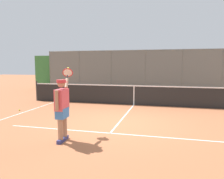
# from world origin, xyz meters

# --- Properties ---
(ground_plane) EXTENTS (60.00, 60.00, 0.00)m
(ground_plane) POSITION_xyz_m (0.00, 0.00, 0.00)
(ground_plane) COLOR #A8603D
(court_line_markings) EXTENTS (8.36, 8.37, 0.01)m
(court_line_markings) POSITION_xyz_m (0.00, 1.44, 0.00)
(court_line_markings) COLOR white
(court_line_markings) RESTS_ON ground
(fence_backdrop) EXTENTS (18.35, 1.37, 3.02)m
(fence_backdrop) POSITION_xyz_m (0.00, -9.70, 1.33)
(fence_backdrop) COLOR slate
(fence_backdrop) RESTS_ON ground
(tennis_net) EXTENTS (10.74, 0.09, 1.07)m
(tennis_net) POSITION_xyz_m (0.00, -3.53, 0.49)
(tennis_net) COLOR #2D2D2D
(tennis_net) RESTS_ON ground
(tennis_player) EXTENTS (0.50, 1.34, 1.88)m
(tennis_player) POSITION_xyz_m (1.02, 1.96, 0.92)
(tennis_player) COLOR navy
(tennis_player) RESTS_ON ground
(tennis_ball_mid_court) EXTENTS (0.07, 0.07, 0.07)m
(tennis_ball_mid_court) POSITION_xyz_m (4.54, -0.98, 0.03)
(tennis_ball_mid_court) COLOR #C1D138
(tennis_ball_mid_court) RESTS_ON ground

